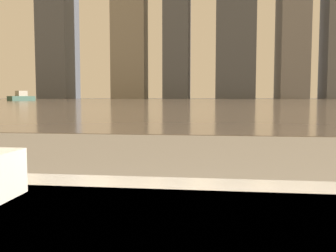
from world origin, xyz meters
TOP-DOWN VIEW (x-y plane):
  - harbor_water at (0.00, 62.00)m, footprint 180.00×110.00m
  - harbor_boat_0 at (-31.91, 59.28)m, footprint 3.34×4.60m
  - skyline_tower_1 at (-26.97, 118.00)m, footprint 10.71×7.19m
  - skyline_tower_2 at (-11.76, 118.00)m, footprint 7.68×11.88m
  - skyline_tower_3 at (6.09, 118.00)m, footprint 11.68×12.29m
  - skyline_tower_4 at (23.02, 118.00)m, footprint 8.17×13.52m

SIDE VIEW (x-z plane):
  - harbor_water at x=0.00m, z-range 0.00..0.01m
  - harbor_boat_0 at x=-31.91m, z-range -0.23..1.41m
  - skyline_tower_2 at x=-11.76m, z-range 0.00..42.41m
  - skyline_tower_4 at x=23.02m, z-range 0.00..44.26m
  - skyline_tower_1 at x=-26.97m, z-range 0.00..58.08m
  - skyline_tower_3 at x=6.09m, z-range 0.00..59.44m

